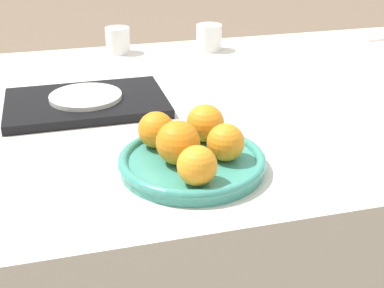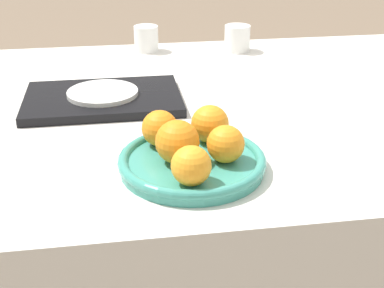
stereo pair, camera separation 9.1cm
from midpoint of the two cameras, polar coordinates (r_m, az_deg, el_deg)
name	(u,v)px [view 2 (the right image)]	position (r m, az deg, el deg)	size (l,w,h in m)	color
table	(244,232)	(1.45, 7.44, -9.38)	(1.58, 1.04, 0.76)	silver
fruit_platter	(192,162)	(0.93, 2.81, -2.01)	(0.26, 0.26, 0.03)	teal
orange_0	(210,124)	(0.98, 4.60, 2.10)	(0.07, 0.07, 0.07)	orange
orange_1	(160,128)	(0.97, -0.75, 1.63)	(0.07, 0.07, 0.07)	orange
orange_2	(177,142)	(0.90, 1.32, 0.16)	(0.08, 0.08, 0.08)	orange
orange_3	(191,166)	(0.84, 3.04, -2.41)	(0.06, 0.06, 0.06)	orange
orange_4	(226,144)	(0.91, 6.48, -0.07)	(0.07, 0.07, 0.07)	orange
serving_tray	(103,99)	(1.24, -7.38, 4.75)	(0.35, 0.24, 0.02)	black
side_plate	(103,93)	(1.23, -7.42, 5.41)	(0.16, 0.16, 0.01)	silver
cup_1	(146,39)	(1.63, -3.29, 11.13)	(0.07, 0.07, 0.08)	white
cup_2	(237,38)	(1.64, 6.47, 11.11)	(0.08, 0.08, 0.08)	white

